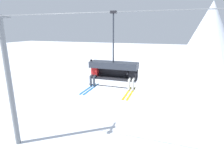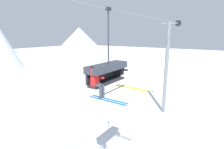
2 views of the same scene
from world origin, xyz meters
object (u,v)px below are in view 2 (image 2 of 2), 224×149
(lift_tower_far, at_px, (167,67))
(chairlift_chair, at_px, (107,70))
(skier_red, at_px, (97,81))
(skier_black, at_px, (123,73))

(lift_tower_far, distance_m, chairlift_chair, 11.38)
(chairlift_chair, height_order, skier_red, chairlift_chair)
(skier_red, bearing_deg, chairlift_chair, 12.36)
(lift_tower_far, relative_size, skier_red, 5.53)
(lift_tower_far, height_order, skier_red, lift_tower_far)
(lift_tower_far, xyz_separation_m, skier_black, (-10.26, -0.93, 1.37))
(chairlift_chair, distance_m, skier_red, 1.04)
(skier_red, xyz_separation_m, skier_black, (1.95, -0.01, -0.02))
(chairlift_chair, bearing_deg, skier_red, -167.64)
(chairlift_chair, height_order, skier_black, chairlift_chair)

